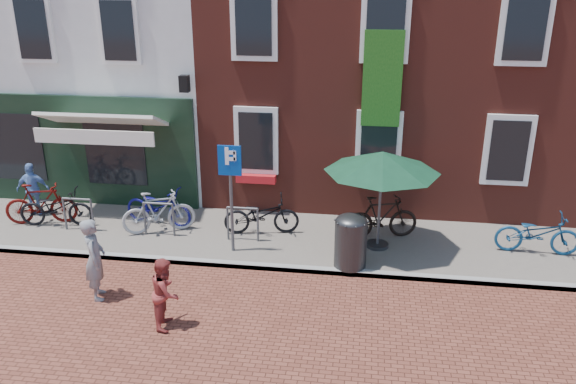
# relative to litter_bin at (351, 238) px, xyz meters

# --- Properties ---
(ground) EXTENTS (80.00, 80.00, 0.00)m
(ground) POSITION_rel_litter_bin_xyz_m (-2.99, -0.30, -0.74)
(ground) COLOR brown
(sidewalk) EXTENTS (24.00, 3.00, 0.10)m
(sidewalk) POSITION_rel_litter_bin_xyz_m (-1.99, 1.20, -0.69)
(sidewalk) COLOR slate
(sidewalk) RESTS_ON ground
(building_stucco) EXTENTS (8.00, 8.00, 9.00)m
(building_stucco) POSITION_rel_litter_bin_xyz_m (-7.99, 6.70, 3.76)
(building_stucco) COLOR silver
(building_stucco) RESTS_ON ground
(building_brick_mid) EXTENTS (6.00, 8.00, 10.00)m
(building_brick_mid) POSITION_rel_litter_bin_xyz_m (-0.99, 6.70, 4.26)
(building_brick_mid) COLOR maroon
(building_brick_mid) RESTS_ON ground
(building_brick_right) EXTENTS (6.00, 8.00, 10.00)m
(building_brick_right) POSITION_rel_litter_bin_xyz_m (5.01, 6.70, 4.26)
(building_brick_right) COLOR maroon
(building_brick_right) RESTS_ON ground
(litter_bin) EXTENTS (0.67, 0.67, 1.23)m
(litter_bin) POSITION_rel_litter_bin_xyz_m (0.00, 0.00, 0.00)
(litter_bin) COLOR #2E2F30
(litter_bin) RESTS_ON sidewalk
(parking_sign) EXTENTS (0.50, 0.08, 2.43)m
(parking_sign) POSITION_rel_litter_bin_xyz_m (-2.60, 0.34, 1.04)
(parking_sign) COLOR #4C4C4F
(parking_sign) RESTS_ON sidewalk
(parasol) EXTENTS (2.51, 2.51, 2.33)m
(parasol) POSITION_rel_litter_bin_xyz_m (0.58, 1.00, 1.45)
(parasol) COLOR #4C4C4F
(parasol) RESTS_ON sidewalk
(woman) EXTENTS (0.58, 0.69, 1.63)m
(woman) POSITION_rel_litter_bin_xyz_m (-4.74, -1.77, 0.08)
(woman) COLOR gray
(woman) RESTS_ON ground
(boy) EXTENTS (0.56, 0.69, 1.30)m
(boy) POSITION_rel_litter_bin_xyz_m (-3.11, -2.50, -0.09)
(boy) COLOR #973430
(boy) RESTS_ON ground
(cafe_person) EXTENTS (0.85, 0.49, 1.37)m
(cafe_person) POSITION_rel_litter_bin_xyz_m (-8.05, 1.66, 0.05)
(cafe_person) COLOR #6990CC
(cafe_person) RESTS_ON sidewalk
(bicycle_0) EXTENTS (1.84, 0.86, 0.93)m
(bicycle_0) POSITION_rel_litter_bin_xyz_m (-7.16, 1.10, -0.17)
(bicycle_0) COLOR black
(bicycle_0) RESTS_ON sidewalk
(bicycle_1) EXTENTS (1.78, 0.90, 1.03)m
(bicycle_1) POSITION_rel_litter_bin_xyz_m (-7.58, 1.16, -0.12)
(bicycle_1) COLOR #510A07
(bicycle_1) RESTS_ON sidewalk
(bicycle_2) EXTENTS (1.85, 0.94, 0.93)m
(bicycle_2) POSITION_rel_litter_bin_xyz_m (-4.73, 1.54, -0.17)
(bicycle_2) COLOR #0C0B54
(bicycle_2) RESTS_ON sidewalk
(bicycle_3) EXTENTS (1.76, 1.14, 1.03)m
(bicycle_3) POSITION_rel_litter_bin_xyz_m (-4.55, 1.06, -0.12)
(bicycle_3) COLOR #9C9C9E
(bicycle_3) RESTS_ON sidewalk
(bicycle_4) EXTENTS (1.85, 0.94, 0.93)m
(bicycle_4) POSITION_rel_litter_bin_xyz_m (-2.14, 1.35, -0.17)
(bicycle_4) COLOR black
(bicycle_4) RESTS_ON sidewalk
(bicycle_5) EXTENTS (1.78, 0.92, 1.03)m
(bicycle_5) POSITION_rel_litter_bin_xyz_m (0.65, 1.50, -0.12)
(bicycle_5) COLOR black
(bicycle_5) RESTS_ON sidewalk
(bicycle_6) EXTENTS (1.79, 0.69, 0.93)m
(bicycle_6) POSITION_rel_litter_bin_xyz_m (4.02, 1.19, -0.17)
(bicycle_6) COLOR navy
(bicycle_6) RESTS_ON sidewalk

